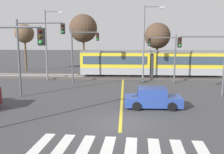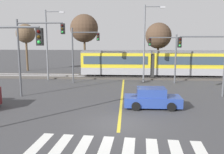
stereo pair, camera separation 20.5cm
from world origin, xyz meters
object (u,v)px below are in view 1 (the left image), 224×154
(traffic_light_far_left, at_px, (81,48))
(traffic_light_mid_left, at_px, (33,46))
(sedan_crossing, at_px, (153,98))
(bare_tree_far_west, at_px, (24,34))
(bare_tree_east, at_px, (157,36))
(bare_tree_west, at_px, (83,28))
(street_lamp_west, at_px, (48,41))
(traffic_light_mid_right, at_px, (208,54))
(traffic_light_far_right, at_px, (166,51))
(light_rail_tram, at_px, (151,62))
(traffic_light_near_left, at_px, (0,59))
(street_lamp_centre, at_px, (146,39))

(traffic_light_far_left, bearing_deg, traffic_light_mid_left, -112.11)
(sedan_crossing, relative_size, traffic_light_far_left, 0.66)
(traffic_light_mid_left, height_order, bare_tree_far_west, bare_tree_far_west)
(bare_tree_far_west, bearing_deg, bare_tree_east, -3.36)
(traffic_light_mid_left, xyz_separation_m, bare_tree_west, (1.49, 16.54, 2.19))
(sedan_crossing, height_order, bare_tree_east, bare_tree_east)
(street_lamp_west, xyz_separation_m, bare_tree_east, (14.30, 7.26, 0.69))
(traffic_light_mid_right, xyz_separation_m, bare_tree_west, (-13.75, 15.50, 2.90))
(traffic_light_far_right, bearing_deg, light_rail_tram, 108.28)
(traffic_light_mid_right, height_order, bare_tree_west, bare_tree_west)
(traffic_light_mid_left, xyz_separation_m, traffic_light_near_left, (1.36, -8.11, -0.46))
(bare_tree_far_west, height_order, bare_tree_east, bare_tree_east)
(sedan_crossing, relative_size, traffic_light_mid_right, 0.74)
(street_lamp_west, bearing_deg, traffic_light_mid_right, -24.26)
(street_lamp_centre, xyz_separation_m, bare_tree_west, (-8.86, 8.42, 1.61))
(light_rail_tram, distance_m, bare_tree_far_west, 20.66)
(sedan_crossing, height_order, traffic_light_far_right, traffic_light_far_right)
(traffic_light_mid_right, relative_size, bare_tree_far_west, 0.76)
(traffic_light_far_left, bearing_deg, traffic_light_far_right, 3.08)
(light_rail_tram, xyz_separation_m, traffic_light_mid_left, (-11.39, -11.30, 2.49))
(bare_tree_west, bearing_deg, bare_tree_east, -3.45)
(traffic_light_mid_right, xyz_separation_m, traffic_light_mid_left, (-15.25, -1.03, 0.71))
(traffic_light_mid_right, relative_size, traffic_light_far_left, 0.89)
(traffic_light_mid_left, bearing_deg, street_lamp_centre, 38.10)
(traffic_light_far_right, bearing_deg, street_lamp_centre, 165.12)
(traffic_light_far_left, relative_size, bare_tree_far_west, 0.85)
(traffic_light_mid_left, bearing_deg, traffic_light_far_left, 67.89)
(light_rail_tram, distance_m, traffic_light_far_left, 9.80)
(street_lamp_centre, bearing_deg, street_lamp_west, 177.71)
(light_rail_tram, xyz_separation_m, bare_tree_west, (-9.90, 5.24, 4.68))
(traffic_light_near_left, bearing_deg, traffic_light_mid_left, 99.54)
(traffic_light_far_right, height_order, street_lamp_centre, street_lamp_centre)
(traffic_light_far_right, bearing_deg, bare_tree_far_west, 155.19)
(light_rail_tram, distance_m, street_lamp_centre, 4.54)
(traffic_light_mid_right, xyz_separation_m, bare_tree_east, (-2.49, 14.82, 1.76))
(traffic_light_mid_left, xyz_separation_m, street_lamp_west, (-1.54, 8.60, 0.36))
(light_rail_tram, distance_m, sedan_crossing, 14.29)
(traffic_light_mid_left, height_order, street_lamp_west, street_lamp_west)
(traffic_light_mid_right, relative_size, street_lamp_west, 0.66)
(street_lamp_west, distance_m, street_lamp_centre, 11.91)
(traffic_light_mid_left, relative_size, bare_tree_far_west, 0.90)
(light_rail_tram, bearing_deg, traffic_light_mid_right, -69.41)
(traffic_light_far_right, distance_m, bare_tree_far_west, 22.90)
(traffic_light_mid_right, xyz_separation_m, traffic_light_far_left, (-12.41, 5.95, 0.31))
(sedan_crossing, xyz_separation_m, bare_tree_east, (2.69, 18.72, 4.89))
(bare_tree_west, xyz_separation_m, bare_tree_east, (11.26, -0.68, -1.14))
(sedan_crossing, distance_m, bare_tree_east, 19.54)
(sedan_crossing, height_order, traffic_light_mid_right, traffic_light_mid_right)
(light_rail_tram, xyz_separation_m, traffic_light_mid_right, (3.86, -10.26, 1.78))
(traffic_light_mid_right, distance_m, bare_tree_west, 20.93)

